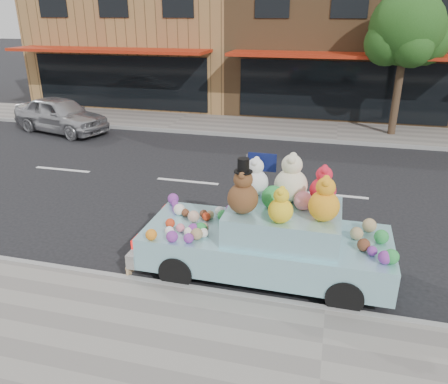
% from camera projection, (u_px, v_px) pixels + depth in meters
% --- Properties ---
extents(ground, '(120.00, 120.00, 0.00)m').
position_uv_depth(ground, '(333.00, 195.00, 11.39)').
color(ground, black).
rests_on(ground, ground).
extents(near_sidewalk, '(60.00, 3.00, 0.12)m').
position_uv_depth(near_sidewalk, '(320.00, 383.00, 5.55)').
color(near_sidewalk, gray).
rests_on(near_sidewalk, ground).
extents(far_sidewalk, '(60.00, 3.00, 0.12)m').
position_uv_depth(far_sidewalk, '(337.00, 132.00, 17.19)').
color(far_sidewalk, gray).
rests_on(far_sidewalk, ground).
extents(near_kerb, '(60.00, 0.12, 0.13)m').
position_uv_depth(near_kerb, '(325.00, 310.00, 6.89)').
color(near_kerb, gray).
rests_on(near_kerb, ground).
extents(far_kerb, '(60.00, 0.12, 0.13)m').
position_uv_depth(far_kerb, '(336.00, 142.00, 15.84)').
color(far_kerb, gray).
rests_on(far_kerb, ground).
extents(storefront_left, '(10.00, 9.80, 7.30)m').
position_uv_depth(storefront_left, '(151.00, 28.00, 23.02)').
color(storefront_left, olive).
rests_on(storefront_left, ground).
extents(storefront_mid, '(10.00, 9.80, 7.30)m').
position_uv_depth(storefront_mid, '(347.00, 30.00, 20.72)').
color(storefront_mid, brown).
rests_on(storefront_mid, ground).
extents(street_tree, '(3.00, 2.70, 5.22)m').
position_uv_depth(street_tree, '(406.00, 35.00, 15.38)').
color(street_tree, '#38281C').
rests_on(street_tree, ground).
extents(car_silver, '(4.36, 2.69, 1.39)m').
position_uv_depth(car_silver, '(61.00, 115.00, 17.15)').
color(car_silver, '#ABABB0').
rests_on(car_silver, ground).
extents(art_car, '(4.49, 1.79, 2.29)m').
position_uv_depth(art_car, '(269.00, 234.00, 7.67)').
color(art_car, black).
rests_on(art_car, ground).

